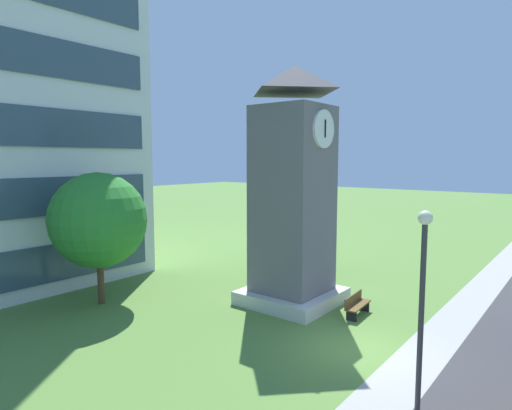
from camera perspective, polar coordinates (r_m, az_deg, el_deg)
ground_plane at (r=15.92m, az=13.29°, el=-18.26°), size 160.00×160.00×0.00m
kerb_strip at (r=15.30m, az=20.07°, el=-19.50°), size 120.00×1.60×0.01m
clock_tower at (r=19.23m, az=4.90°, el=0.68°), size 3.93×3.93×10.55m
park_bench at (r=18.92m, az=13.22°, el=-12.77°), size 1.83×0.61×0.88m
street_lamp at (r=11.70m, az=21.23°, el=-10.23°), size 0.36×0.36×5.27m
tree_near_tower at (r=20.38m, az=-20.19°, el=-1.90°), size 4.26×4.26×5.96m
tree_by_building at (r=25.38m, az=5.28°, el=-0.67°), size 3.59×3.59×5.36m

